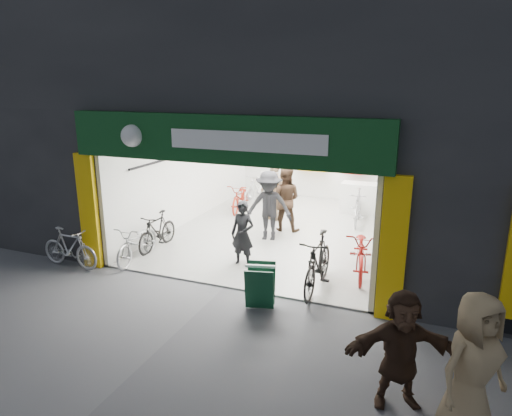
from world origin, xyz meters
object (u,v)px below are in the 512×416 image
Objects in this scene: bike_left_front at (138,242)px; sandwich_board at (260,285)px; parked_bike at (70,248)px; pedestrian_near at (472,368)px; bike_right_front at (318,263)px.

bike_left_front reaches higher than sandwich_board.
pedestrian_near reaches higher than parked_bike.
sandwich_board is at bearing 104.23° from pedestrian_near.
bike_left_front is 1.11× the size of parked_bike.
bike_left_front is 4.30m from bike_right_front.
bike_left_front is 3.66m from sandwich_board.
parked_bike is at bearing -148.27° from bike_left_front.
parked_bike is at bearing -170.33° from bike_right_front.
bike_right_front is 5.56m from parked_bike.
bike_right_front is 4.13m from pedestrian_near.
sandwich_board is (3.49, -1.10, -0.00)m from bike_left_front.
parked_bike is 1.90× the size of sandwich_board.
parked_bike is (-1.19, -0.90, 0.01)m from bike_left_front.
bike_left_front is 0.94× the size of pedestrian_near.
parked_bike is 4.68m from sandwich_board.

